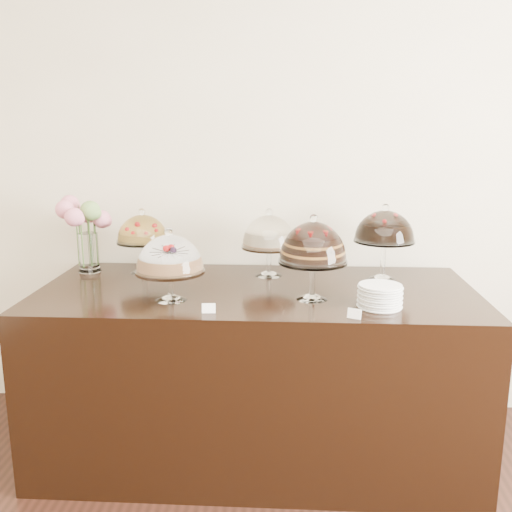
# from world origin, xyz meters

# --- Properties ---
(wall_back) EXTENTS (5.00, 0.04, 3.00)m
(wall_back) POSITION_xyz_m (0.00, 3.00, 1.50)
(wall_back) COLOR beige
(wall_back) RESTS_ON ground
(display_counter) EXTENTS (2.20, 1.00, 0.90)m
(display_counter) POSITION_xyz_m (-0.26, 2.45, 0.45)
(display_counter) COLOR black
(display_counter) RESTS_ON ground
(cake_stand_sugar_sponge) EXTENTS (0.32, 0.32, 0.35)m
(cake_stand_sugar_sponge) POSITION_xyz_m (-0.65, 2.23, 1.11)
(cake_stand_sugar_sponge) COLOR white
(cake_stand_sugar_sponge) RESTS_ON display_counter
(cake_stand_choco_layer) EXTENTS (0.33, 0.33, 0.41)m
(cake_stand_choco_layer) POSITION_xyz_m (0.02, 2.28, 1.16)
(cake_stand_choco_layer) COLOR white
(cake_stand_choco_layer) RESTS_ON display_counter
(cake_stand_cheesecake) EXTENTS (0.30, 0.30, 0.37)m
(cake_stand_cheesecake) POSITION_xyz_m (-0.20, 2.71, 1.13)
(cake_stand_cheesecake) COLOR white
(cake_stand_cheesecake) RESTS_ON display_counter
(cake_stand_dark_choco) EXTENTS (0.32, 0.32, 0.41)m
(cake_stand_dark_choco) POSITION_xyz_m (0.41, 2.67, 1.17)
(cake_stand_dark_choco) COLOR white
(cake_stand_dark_choco) RESTS_ON display_counter
(cake_stand_fruit_tart) EXTENTS (0.29, 0.29, 0.36)m
(cake_stand_fruit_tart) POSITION_xyz_m (-0.91, 2.73, 1.13)
(cake_stand_fruit_tart) COLOR white
(cake_stand_fruit_tart) RESTS_ON display_counter
(flower_vase) EXTENTS (0.28, 0.34, 0.43)m
(flower_vase) POSITION_xyz_m (-1.23, 2.74, 1.17)
(flower_vase) COLOR white
(flower_vase) RESTS_ON display_counter
(plate_stack) EXTENTS (0.20, 0.20, 0.10)m
(plate_stack) POSITION_xyz_m (0.32, 2.17, 0.95)
(plate_stack) COLOR white
(plate_stack) RESTS_ON display_counter
(price_card_left) EXTENTS (0.06, 0.02, 0.04)m
(price_card_left) POSITION_xyz_m (-0.44, 2.05, 0.92)
(price_card_left) COLOR white
(price_card_left) RESTS_ON display_counter
(price_card_right) EXTENTS (0.06, 0.04, 0.04)m
(price_card_right) POSITION_xyz_m (0.19, 2.01, 0.92)
(price_card_right) COLOR white
(price_card_right) RESTS_ON display_counter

